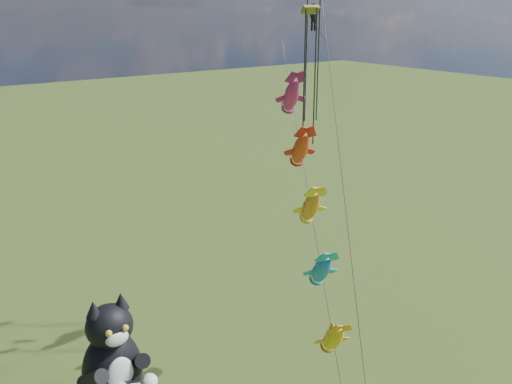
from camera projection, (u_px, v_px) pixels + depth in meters
cat_kite_rig at (115, 367)px, 18.57m from camera, size 2.33×4.10×11.87m
fish_windsock_rig at (311, 208)px, 29.89m from camera, size 6.84×14.52×18.59m
parafoil_rig at (315, 35)px, 30.80m from camera, size 9.21×15.58×24.35m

